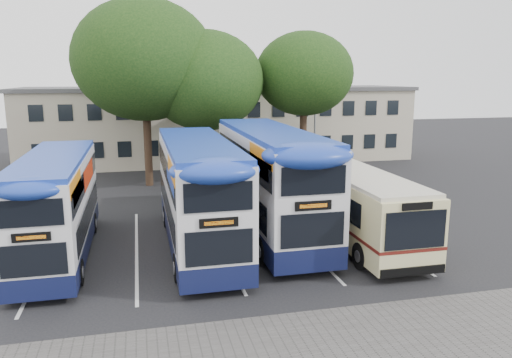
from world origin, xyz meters
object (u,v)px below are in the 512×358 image
Objects in this scene: tree_mid at (205,81)px; bus_single at (352,200)px; bus_dd_mid at (198,189)px; tree_left at (144,60)px; bus_dd_left at (56,202)px; tree_right at (304,74)px; lamp_post at (315,104)px; bus_dd_right at (270,177)px.

tree_mid is 0.97× the size of bus_single.
tree_mid reaches higher than bus_dd_mid.
bus_dd_left is (-3.86, -12.67, -5.84)m from tree_left.
tree_right reaches higher than bus_dd_left.
tree_right is at bearing 41.36° from bus_dd_left.
tree_right is 14.62m from bus_single.
lamp_post is 0.79× the size of bus_dd_right.
bus_single is at bearing -2.58° from bus_dd_left.
lamp_post reaches higher than bus_dd_mid.
tree_right is (6.91, 0.52, 0.43)m from tree_mid.
bus_dd_left is at bearing -106.93° from tree_left.
tree_mid is at bearing 58.12° from bus_dd_left.
bus_dd_right reaches higher than bus_dd_left.
bus_dd_mid is 6.80m from bus_single.
tree_left is 1.22× the size of bus_dd_left.
bus_single is at bearing -99.44° from tree_right.
bus_dd_left is at bearing -121.88° from tree_mid.
bus_single is (4.69, -12.85, -5.05)m from tree_mid.
lamp_post is 0.89× the size of tree_right.
lamp_post is at bearing 62.70° from bus_dd_right.
lamp_post is 16.03m from bus_dd_right.
bus_dd_right is at bearing -66.50° from tree_left.
bus_dd_mid is 1.05× the size of bus_single.
tree_mid is 1.03× the size of bus_dd_left.
bus_dd_right is at bearing -115.21° from tree_right.
tree_left is 1.19× the size of tree_mid.
tree_left is 1.18× the size of tree_right.
bus_dd_right reaches higher than bus_dd_mid.
tree_right reaches higher than bus_dd_mid.
bus_dd_right is at bearing -117.30° from lamp_post.
tree_right is at bearing 64.79° from bus_dd_right.
tree_right reaches higher than bus_dd_right.
tree_right is 13.91m from bus_dd_right.
bus_dd_left is 0.85× the size of bus_dd_right.
tree_mid is at bearing -175.72° from tree_right.
tree_mid is at bearing 80.60° from bus_dd_mid.
bus_single is at bearing -57.36° from tree_left.
bus_single is at bearing -23.83° from bus_dd_right.
bus_dd_right is at bearing 5.95° from bus_dd_left.
tree_left is at bearing -179.26° from tree_right.
bus_dd_mid reaches higher than bus_dd_left.
tree_left is at bearing 113.50° from bus_dd_right.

